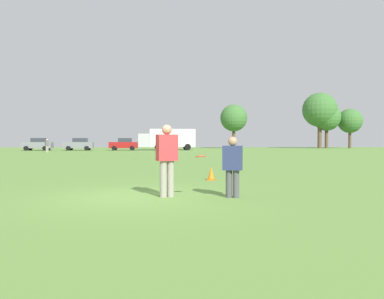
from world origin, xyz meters
name	(u,v)px	position (x,y,z in m)	size (l,w,h in m)	color
ground_plane	(142,197)	(0.00, 0.00, 0.00)	(150.25, 150.25, 0.00)	#608C3D
player_thrower	(167,156)	(0.64, -0.10, 1.02)	(0.57, 0.45, 1.81)	gray
player_defender	(233,164)	(2.27, -0.23, 0.84)	(0.52, 0.40, 1.51)	#4C4C51
frisbee	(201,156)	(1.48, -0.24, 1.03)	(0.27, 0.27, 0.08)	#E54C33
traffic_cone	(211,174)	(2.10, 4.05, 0.23)	(0.32, 0.32, 0.48)	#D8590C
parked_car_mid_left	(38,144)	(-19.68, 47.00, 0.92)	(4.32, 2.46, 1.82)	slate
parked_car_center	(79,144)	(-13.81, 47.44, 0.92)	(4.32, 2.46, 1.82)	slate
parked_car_mid_right	(124,144)	(-7.28, 47.86, 0.92)	(4.32, 2.46, 1.82)	maroon
box_truck	(168,139)	(-0.67, 48.48, 1.75)	(8.66, 3.42, 3.18)	white
bystander_sideline_watcher	(47,145)	(-15.29, 38.04, 0.94)	(0.51, 0.51, 1.67)	gray
tree_west_oak	(234,118)	(11.32, 62.28, 5.70)	(5.10, 5.10, 8.29)	brown
tree_west_maple	(320,110)	(27.83, 62.48, 7.29)	(6.52, 6.52, 10.60)	brown
tree_center_elm	(327,117)	(29.21, 62.62, 5.96)	(5.33, 5.33, 8.67)	brown
tree_east_birch	(350,121)	(34.11, 63.39, 5.26)	(4.71, 4.71, 7.65)	brown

